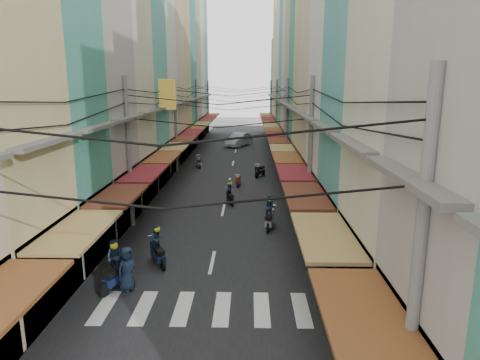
# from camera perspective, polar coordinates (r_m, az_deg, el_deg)

# --- Properties ---
(ground) EXTENTS (160.00, 160.00, 0.00)m
(ground) POSITION_cam_1_polar(r_m,az_deg,el_deg) (21.28, -3.26, -8.76)
(ground) COLOR slate
(ground) RESTS_ON ground
(road) EXTENTS (10.00, 80.00, 0.02)m
(road) POSITION_cam_1_polar(r_m,az_deg,el_deg) (40.51, -1.04, 1.72)
(road) COLOR black
(road) RESTS_ON ground
(sidewalk_left) EXTENTS (3.00, 80.00, 0.06)m
(sidewalk_left) POSITION_cam_1_polar(r_m,az_deg,el_deg) (41.29, -10.10, 1.76)
(sidewalk_left) COLOR slate
(sidewalk_left) RESTS_ON ground
(sidewalk_right) EXTENTS (3.00, 80.00, 0.06)m
(sidewalk_right) POSITION_cam_1_polar(r_m,az_deg,el_deg) (40.77, 8.13, 1.69)
(sidewalk_right) COLOR slate
(sidewalk_right) RESTS_ON ground
(crosswalk) EXTENTS (7.55, 2.40, 0.01)m
(crosswalk) POSITION_cam_1_polar(r_m,az_deg,el_deg) (15.87, -5.03, -16.66)
(crosswalk) COLOR silver
(crosswalk) RESTS_ON ground
(building_row_left) EXTENTS (7.80, 67.67, 23.70)m
(building_row_left) POSITION_cam_1_polar(r_m,az_deg,el_deg) (37.57, -13.95, 15.46)
(building_row_left) COLOR silver
(building_row_left) RESTS_ON ground
(building_row_right) EXTENTS (7.80, 68.98, 22.59)m
(building_row_right) POSITION_cam_1_polar(r_m,az_deg,el_deg) (36.74, 11.54, 15.07)
(building_row_right) COLOR #3E8974
(building_row_right) RESTS_ON ground
(utility_poles) EXTENTS (10.20, 66.13, 8.20)m
(utility_poles) POSITION_cam_1_polar(r_m,az_deg,el_deg) (34.79, -1.43, 10.80)
(utility_poles) COLOR slate
(utility_poles) RESTS_ON ground
(white_car) EXTENTS (6.21, 4.45, 2.04)m
(white_car) POSITION_cam_1_polar(r_m,az_deg,el_deg) (54.11, -0.17, 4.53)
(white_car) COLOR #BCBCC1
(white_car) RESTS_ON ground
(bicycle) EXTENTS (1.56, 0.64, 1.06)m
(bicycle) POSITION_cam_1_polar(r_m,az_deg,el_deg) (22.23, 12.18, -8.08)
(bicycle) COLOR black
(bicycle) RESTS_ON ground
(moving_scooters) EXTENTS (6.82, 26.14, 1.98)m
(moving_scooters) POSITION_cam_1_polar(r_m,az_deg,el_deg) (24.80, -3.97, -4.26)
(moving_scooters) COLOR black
(moving_scooters) RESTS_ON ground
(parked_scooters) EXTENTS (13.11, 13.05, 0.99)m
(parked_scooters) POSITION_cam_1_polar(r_m,az_deg,el_deg) (17.08, 10.51, -12.91)
(parked_scooters) COLOR black
(parked_scooters) RESTS_ON ground
(pedestrians) EXTENTS (13.16, 24.34, 2.22)m
(pedestrians) POSITION_cam_1_polar(r_m,az_deg,el_deg) (24.25, -11.21, -3.67)
(pedestrians) COLOR black
(pedestrians) RESTS_ON ground
(market_umbrella) EXTENTS (2.36, 2.36, 2.49)m
(market_umbrella) POSITION_cam_1_polar(r_m,az_deg,el_deg) (18.02, 13.67, -5.76)
(market_umbrella) COLOR #B2B2B7
(market_umbrella) RESTS_ON ground
(traffic_sign) EXTENTS (0.10, 0.69, 3.16)m
(traffic_sign) POSITION_cam_1_polar(r_m,az_deg,el_deg) (19.87, 10.82, -3.46)
(traffic_sign) COLOR slate
(traffic_sign) RESTS_ON ground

